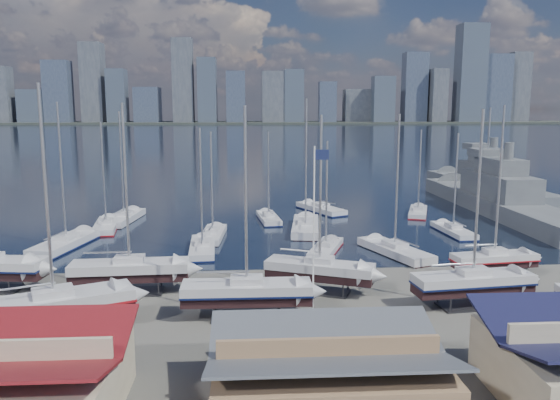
{
  "coord_description": "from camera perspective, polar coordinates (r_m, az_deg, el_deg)",
  "views": [
    {
      "loc": [
        -4.21,
        -52.68,
        15.86
      ],
      "look_at": [
        -0.47,
        8.0,
        5.74
      ],
      "focal_mm": 35.0,
      "sensor_mm": 36.0,
      "label": 1
    }
  ],
  "objects": [
    {
      "name": "sailboat_moored_6",
      "position": [
        61.68,
        4.8,
        -5.19
      ],
      "size": [
        5.31,
        9.02,
        13.03
      ],
      "rotation": [
        0.0,
        0.0,
        1.22
      ],
      "color": "black",
      "rests_on": "water"
    },
    {
      "name": "sailboat_moored_5",
      "position": [
        78.29,
        -1.2,
        -2.01
      ],
      "size": [
        3.5,
        9.18,
        13.39
      ],
      "rotation": [
        0.0,
        0.0,
        1.68
      ],
      "color": "black",
      "rests_on": "water"
    },
    {
      "name": "naval_ship_west",
      "position": [
        112.16,
        20.68,
        1.57
      ],
      "size": [
        10.02,
        39.95,
        17.56
      ],
      "rotation": [
        0.0,
        0.0,
        1.67
      ],
      "color": "#575C60",
      "rests_on": "water"
    },
    {
      "name": "ground",
      "position": [
        45.73,
        2.01,
        -10.85
      ],
      "size": [
        1400.0,
        1400.0,
        0.0
      ],
      "primitive_type": "plane",
      "color": "#605E59",
      "rests_on": "ground"
    },
    {
      "name": "water",
      "position": [
        353.07,
        -2.86,
        6.85
      ],
      "size": [
        1400.0,
        600.0,
        0.4
      ],
      "primitive_type": "cube",
      "color": "#1B263F",
      "rests_on": "ground"
    },
    {
      "name": "sailboat_moored_10",
      "position": [
        73.79,
        17.64,
        -3.17
      ],
      "size": [
        3.2,
        9.21,
        13.53
      ],
      "rotation": [
        0.0,
        0.0,
        1.64
      ],
      "color": "black",
      "rests_on": "water"
    },
    {
      "name": "flagpole",
      "position": [
        41.83,
        3.69,
        -1.88
      ],
      "size": [
        1.16,
        0.12,
        13.16
      ],
      "color": "white",
      "rests_on": "ground"
    },
    {
      "name": "car_b",
      "position": [
        36.95,
        -2.46,
        -14.58
      ],
      "size": [
        5.22,
        3.63,
        1.63
      ],
      "primitive_type": "imported",
      "rotation": [
        0.0,
        0.0,
        2.0
      ],
      "color": "gray",
      "rests_on": "ground"
    },
    {
      "name": "sailboat_moored_8",
      "position": [
        85.55,
        4.28,
        -1.05
      ],
      "size": [
        7.16,
        10.62,
        15.53
      ],
      "rotation": [
        0.0,
        0.0,
        2.02
      ],
      "color": "black",
      "rests_on": "water"
    },
    {
      "name": "sailboat_cradle_1",
      "position": [
        42.35,
        -22.54,
        -10.18
      ],
      "size": [
        11.27,
        7.31,
        17.61
      ],
      "rotation": [
        0.0,
        0.0,
        0.42
      ],
      "color": "#2D2D33",
      "rests_on": "ground"
    },
    {
      "name": "car_d",
      "position": [
        38.61,
        9.68,
        -13.65
      ],
      "size": [
        3.69,
        5.95,
        1.61
      ],
      "primitive_type": "imported",
      "rotation": [
        0.0,
        0.0,
        -0.28
      ],
      "color": "gray",
      "rests_on": "ground"
    },
    {
      "name": "naval_ship_east",
      "position": [
        91.26,
        21.81,
        -0.18
      ],
      "size": [
        7.79,
        45.5,
        18.09
      ],
      "rotation": [
        0.0,
        0.0,
        1.58
      ],
      "color": "#575C60",
      "rests_on": "water"
    },
    {
      "name": "sailboat_moored_4",
      "position": [
        68.48,
        -7.04,
        -3.73
      ],
      "size": [
        3.19,
        9.31,
        13.83
      ],
      "rotation": [
        0.0,
        0.0,
        1.5
      ],
      "color": "black",
      "rests_on": "water"
    },
    {
      "name": "sailboat_moored_1",
      "position": [
        76.64,
        -17.69,
        -2.71
      ],
      "size": [
        4.19,
        10.27,
        14.91
      ],
      "rotation": [
        0.0,
        0.0,
        1.71
      ],
      "color": "black",
      "rests_on": "water"
    },
    {
      "name": "car_a",
      "position": [
        34.64,
        -4.44,
        -16.4
      ],
      "size": [
        2.29,
        4.69,
        1.54
      ],
      "primitive_type": "imported",
      "rotation": [
        0.0,
        0.0,
        -0.11
      ],
      "color": "gray",
      "rests_on": "ground"
    },
    {
      "name": "sailboat_cradle_2",
      "position": [
        49.52,
        -15.42,
        -7.04
      ],
      "size": [
        10.19,
        3.3,
        16.4
      ],
      "rotation": [
        0.0,
        0.0,
        0.05
      ],
      "color": "#2D2D33",
      "rests_on": "ground"
    },
    {
      "name": "sailboat_moored_9",
      "position": [
        61.72,
        11.9,
        -5.34
      ],
      "size": [
        6.58,
        11.03,
        16.11
      ],
      "rotation": [
        0.0,
        0.0,
        1.93
      ],
      "color": "black",
      "rests_on": "water"
    },
    {
      "name": "sailboat_moored_3",
      "position": [
        62.28,
        -8.1,
        -5.1
      ],
      "size": [
        3.24,
        9.85,
        14.53
      ],
      "rotation": [
        0.0,
        0.0,
        1.62
      ],
      "color": "black",
      "rests_on": "water"
    },
    {
      "name": "sailboat_moored_0",
      "position": [
        68.26,
        -21.42,
        -4.38
      ],
      "size": [
        5.6,
        12.11,
        17.47
      ],
      "rotation": [
        0.0,
        0.0,
        1.36
      ],
      "color": "black",
      "rests_on": "water"
    },
    {
      "name": "sailboat_cradle_4",
      "position": [
        48.13,
        4.15,
        -7.25
      ],
      "size": [
        9.71,
        6.0,
        15.42
      ],
      "rotation": [
        0.0,
        0.0,
        -0.39
      ],
      "color": "#2D2D33",
      "rests_on": "ground"
    },
    {
      "name": "sailboat_cradle_5",
      "position": [
        47.23,
        19.51,
        -8.09
      ],
      "size": [
        10.09,
        3.91,
        15.9
      ],
      "rotation": [
        0.0,
        0.0,
        0.12
      ],
      "color": "#2D2D33",
      "rests_on": "ground"
    },
    {
      "name": "far_shore",
      "position": [
        612.87,
        -3.17,
        8.06
      ],
      "size": [
        1400.0,
        80.0,
        2.2
      ],
      "primitive_type": "cube",
      "color": "#2D332D",
      "rests_on": "ground"
    },
    {
      "name": "sailboat_moored_11",
      "position": [
        85.54,
        14.22,
        -1.31
      ],
      "size": [
        5.41,
        9.35,
        13.49
      ],
      "rotation": [
        0.0,
        0.0,
        1.23
      ],
      "color": "black",
      "rests_on": "water"
    },
    {
      "name": "car_c",
      "position": [
        36.25,
        6.23,
        -15.14
      ],
      "size": [
        3.35,
        6.08,
        1.61
      ],
      "primitive_type": "imported",
      "rotation": [
        0.0,
        0.0,
        -0.12
      ],
      "color": "gray",
      "rests_on": "ground"
    },
    {
      "name": "sailboat_cradle_3",
      "position": [
        42.39,
        -3.49,
        -9.54
      ],
      "size": [
        10.01,
        2.87,
        16.14
      ],
      "rotation": [
        0.0,
        0.0,
        -0.01
      ],
      "color": "#2D2D33",
      "rests_on": "ground"
    },
    {
      "name": "sailboat_cradle_6",
      "position": [
        55.42,
        21.49,
        -5.77
      ],
      "size": [
        8.34,
        3.26,
        13.34
      ],
      "rotation": [
        0.0,
        0.0,
        0.12
      ],
      "color": "#2D2D33",
      "rests_on": "ground"
    },
    {
      "name": "sailboat_moored_2",
      "position": [
        81.16,
        -15.97,
        -1.95
      ],
      "size": [
        4.31,
        11.09,
        16.32
      ],
      "rotation": [
        0.0,
        0.0,
        1.45
      ],
      "color": "black",
      "rests_on": "water"
    },
    {
      "name": "sailboat_moored_7",
      "position": [
        72.13,
        2.68,
        -2.99
      ],
      "size": [
        4.82,
        12.27,
        18.03
      ],
      "rotation": [
        0.0,
        0.0,
        1.44
      ],
      "color": "black",
      "rests_on": "water"
    },
    {
      "name": "shed_grey",
      "position": [
        30.29,
        5.08,
        -17.51
      ],
      "size": [
        12.6,
        8.4,
        4.17
      ],
      "color": "#8C6B4C",
      "rests_on": "ground"
    },
    {
      "name": "skyline",
      "position": [
        606.89,
        -3.95,
        11.63
      ],
      "size": [
        639.14,
        43.8,
        107.69
      ],
      "color": "#475166",
      "rests_on": "far_shore"
    }
  ]
}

